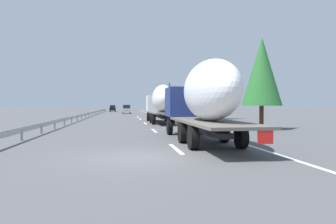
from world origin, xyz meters
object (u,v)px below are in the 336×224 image
at_px(truck_lead, 161,102).
at_px(car_silver_hatch, 127,109).
at_px(car_black_suv, 113,108).
at_px(road_sign, 162,104).
at_px(truck_trailing, 203,97).

distance_m(truck_lead, car_silver_hatch, 38.00).
distance_m(car_silver_hatch, car_black_suv, 20.16).
height_order(car_silver_hatch, road_sign, road_sign).
relative_size(truck_lead, road_sign, 3.91).
distance_m(truck_lead, truck_trailing, 17.63).
distance_m(truck_trailing, car_silver_hatch, 55.58).
distance_m(car_silver_hatch, road_sign, 14.86).
height_order(truck_lead, car_black_suv, truck_lead).
relative_size(truck_lead, car_silver_hatch, 2.96).
distance_m(truck_lead, road_sign, 24.69).
xyz_separation_m(car_silver_hatch, car_black_suv, (19.80, 3.79, -0.03)).
distance_m(truck_lead, car_black_suv, 58.09).
height_order(car_silver_hatch, car_black_suv, car_silver_hatch).
bearing_deg(truck_trailing, car_silver_hatch, 3.46).
relative_size(truck_trailing, car_black_suv, 2.89).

